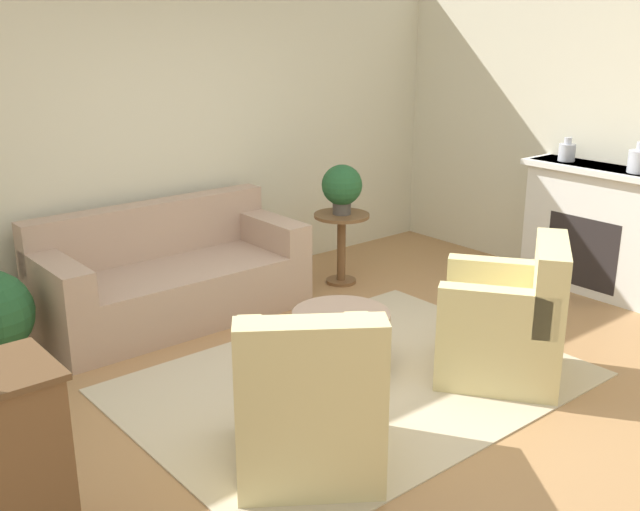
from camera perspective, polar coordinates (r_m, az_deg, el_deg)
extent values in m
plane|color=#AD7F51|center=(5.20, 2.64, -9.66)|extent=(16.00, 16.00, 0.00)
cube|color=beige|center=(6.72, -11.66, 8.90)|extent=(8.81, 0.12, 2.80)
cube|color=beige|center=(7.18, 21.79, 8.56)|extent=(0.12, 10.12, 2.80)
cube|color=beige|center=(5.20, 2.64, -9.61)|extent=(3.00, 2.19, 0.01)
cube|color=tan|center=(6.27, -11.00, -2.78)|extent=(2.16, 0.94, 0.46)
cube|color=tan|center=(6.44, -12.84, 1.95)|extent=(2.16, 0.20, 0.46)
cube|color=tan|center=(5.77, -19.44, -1.56)|extent=(0.24, 0.90, 0.25)
cube|color=tan|center=(6.63, -3.85, 1.87)|extent=(0.24, 0.90, 0.25)
cube|color=brown|center=(5.99, -8.83, -5.71)|extent=(1.94, 0.05, 0.06)
cube|color=beige|center=(4.24, -0.95, -12.86)|extent=(1.08, 1.09, 0.44)
cube|color=beige|center=(3.75, -0.70, -8.78)|extent=(0.74, 0.60, 0.53)
cube|color=beige|center=(4.11, 3.37, -8.12)|extent=(0.55, 0.70, 0.29)
cube|color=beige|center=(4.08, -5.41, -8.40)|extent=(0.55, 0.70, 0.29)
cube|color=brown|center=(4.66, -1.23, -12.58)|extent=(0.59, 0.44, 0.06)
cube|color=beige|center=(5.35, 13.45, -6.59)|extent=(1.08, 1.09, 0.44)
cube|color=beige|center=(5.18, 17.14, -1.93)|extent=(0.74, 0.60, 0.53)
cube|color=beige|center=(5.51, 13.64, -1.78)|extent=(0.55, 0.70, 0.29)
cube|color=beige|center=(4.92, 13.38, -4.12)|extent=(0.55, 0.70, 0.29)
cube|color=brown|center=(5.45, 9.39, -8.10)|extent=(0.59, 0.44, 0.06)
cylinder|color=tan|center=(5.30, 1.60, -5.81)|extent=(0.69, 0.69, 0.29)
cylinder|color=brown|center=(5.12, 1.37, -9.21)|extent=(0.05, 0.05, 0.12)
cylinder|color=brown|center=(5.38, 4.74, -7.90)|extent=(0.05, 0.05, 0.12)
cylinder|color=brown|center=(5.41, -1.55, -7.67)|extent=(0.05, 0.05, 0.12)
cylinder|color=brown|center=(5.65, 1.78, -6.52)|extent=(0.05, 0.05, 0.12)
cylinder|color=brown|center=(6.87, 1.66, 3.06)|extent=(0.51, 0.51, 0.03)
cylinder|color=brown|center=(6.96, 1.64, 0.41)|extent=(0.08, 0.08, 0.64)
cylinder|color=brown|center=(7.06, 1.61, -1.94)|extent=(0.28, 0.28, 0.03)
cube|color=white|center=(7.13, 20.21, 1.86)|extent=(0.36, 1.26, 1.15)
cube|color=#282323|center=(7.04, 19.35, 0.24)|extent=(0.02, 0.69, 0.63)
cube|color=white|center=(7.00, 20.60, 6.16)|extent=(0.44, 1.36, 0.05)
cylinder|color=silver|center=(7.15, 18.29, 7.46)|extent=(0.15, 0.15, 0.15)
cylinder|color=silver|center=(7.13, 18.38, 8.30)|extent=(0.07, 0.07, 0.06)
cylinder|color=silver|center=(6.81, 23.22, 6.58)|extent=(0.20, 0.20, 0.18)
cylinder|color=#4C4742|center=(6.85, 1.67, 3.64)|extent=(0.17, 0.17, 0.11)
sphere|color=#23562D|center=(6.80, 1.68, 5.39)|extent=(0.37, 0.37, 0.37)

